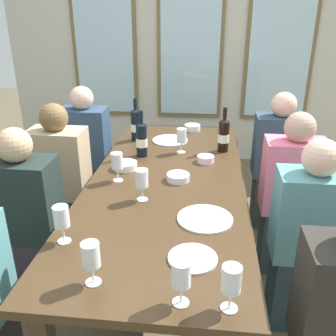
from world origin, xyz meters
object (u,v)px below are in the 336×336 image
tasting_bowl_2 (206,159)px  wine_glass_2 (117,162)px  dining_table (167,191)px  tasting_bowl_0 (192,128)px  wine_glass_1 (61,218)px  seated_person_2 (62,184)px  white_plate_2 (170,140)px  wine_bottle_2 (224,135)px  wine_glass_0 (181,136)px  white_plate_1 (205,219)px  seated_person_1 (276,165)px  seated_person_4 (28,225)px  wine_glass_3 (231,280)px  tasting_bowl_1 (178,178)px  white_plate_0 (193,258)px  wine_bottle_0 (142,139)px  seated_person_5 (307,242)px  wine_bottle_1 (136,124)px  seated_person_0 (87,155)px  wine_glass_4 (91,257)px  seated_person_3 (290,199)px  tasting_bowl_3 (125,166)px  wine_glass_6 (142,180)px

tasting_bowl_2 → wine_glass_2: size_ratio=0.63×
dining_table → tasting_bowl_0: bearing=84.1°
wine_glass_1 → seated_person_2: size_ratio=0.16×
white_plate_2 → wine_bottle_2: (0.40, -0.17, 0.12)m
wine_glass_0 → white_plate_2: bearing=114.0°
white_plate_1 → wine_glass_0: size_ratio=1.55×
tasting_bowl_2 → seated_person_1: size_ratio=0.10×
seated_person_1 → seated_person_4: 1.89m
wine_glass_3 → tasting_bowl_1: bearing=104.6°
white_plate_0 → tasting_bowl_1: (-0.12, 0.74, 0.02)m
white_plate_0 → wine_glass_2: 0.86m
wine_bottle_0 → seated_person_4: bearing=-132.9°
white_plate_2 → seated_person_4: 1.21m
wine_glass_3 → seated_person_5: bearing=58.9°
wine_bottle_1 → tasting_bowl_0: 0.52m
white_plate_2 → tasting_bowl_1: (0.12, -0.70, 0.02)m
seated_person_1 → seated_person_2: bearing=-161.5°
white_plate_2 → seated_person_2: (-0.73, -0.41, -0.22)m
seated_person_4 → white_plate_2: bearing=52.3°
tasting_bowl_0 → seated_person_4: seated_person_4 is taller
white_plate_1 → seated_person_5: bearing=18.0°
seated_person_1 → dining_table: bearing=-133.8°
wine_glass_0 → seated_person_5: bearing=-44.2°
wine_glass_0 → white_plate_1: bearing=-78.3°
wine_bottle_1 → seated_person_4: bearing=-116.6°
seated_person_0 → seated_person_2: bearing=-90.0°
tasting_bowl_1 → wine_glass_4: (-0.24, -0.92, 0.10)m
wine_glass_1 → seated_person_1: (1.16, 1.50, -0.33)m
white_plate_2 → seated_person_4: bearing=-127.7°
dining_table → white_plate_2: (-0.05, 0.70, 0.08)m
dining_table → seated_person_3: (0.78, 0.25, -0.14)m
wine_bottle_0 → wine_bottle_2: 0.58m
wine_bottle_1 → seated_person_1: 1.16m
white_plate_2 → tasting_bowl_1: size_ratio=1.99×
tasting_bowl_2 → seated_person_5: seated_person_5 is taller
dining_table → wine_glass_4: bearing=-100.4°
wine_bottle_0 → wine_glass_2: size_ratio=1.83×
wine_glass_1 → seated_person_5: seated_person_5 is taller
wine_glass_4 → seated_person_3: seated_person_3 is taller
dining_table → wine_bottle_1: wine_bottle_1 is taller
seated_person_3 → white_plate_1: bearing=-129.1°
wine_glass_3 → wine_glass_4: (-0.50, 0.08, -0.00)m
wine_bottle_2 → wine_glass_2: 0.85m
white_plate_0 → tasting_bowl_2: 1.05m
wine_bottle_2 → wine_glass_1: size_ratio=1.81×
wine_bottle_0 → wine_bottle_1: wine_bottle_1 is taller
wine_bottle_0 → seated_person_1: 1.14m
wine_bottle_2 → tasting_bowl_3: wine_bottle_2 is taller
wine_bottle_0 → wine_glass_3: 1.48m
white_plate_1 → wine_glass_6: (-0.34, 0.17, 0.11)m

